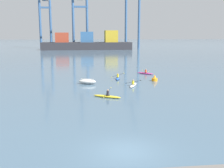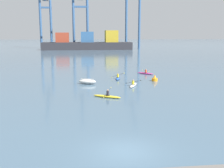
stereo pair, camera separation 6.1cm
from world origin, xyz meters
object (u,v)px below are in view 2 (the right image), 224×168
gantry_crane_east_mid (133,9)px  kayak_yellow (107,96)px  gantry_crane_west (45,15)px  kayak_white (133,85)px  kayak_magenta (145,73)px  channel_buoy (155,79)px  gantry_crane_west_mid (80,14)px  kayak_blue (118,78)px  container_barge (88,43)px  capsized_dinghy (87,82)px

gantry_crane_east_mid → kayak_yellow: gantry_crane_east_mid is taller
gantry_crane_west → kayak_white: bearing=-77.1°
gantry_crane_west → kayak_magenta: bearing=-73.3°
channel_buoy → kayak_white: 5.50m
gantry_crane_west_mid → kayak_blue: 95.34m
container_barge → kayak_blue: bearing=-88.2°
kayak_magenta → kayak_white: bearing=-111.3°
container_barge → capsized_dinghy: (-2.34, -92.09, -2.66)m
container_barge → gantry_crane_east_mid: bearing=19.7°
kayak_white → kayak_blue: (-1.29, 6.44, -0.00)m
kayak_white → kayak_yellow: size_ratio=1.04×
gantry_crane_west_mid → kayak_blue: gantry_crane_west_mid is taller
gantry_crane_east_mid → kayak_magenta: (-14.99, -91.51, -19.49)m
container_barge → kayak_blue: (2.70, -88.08, -2.84)m
gantry_crane_east_mid → gantry_crane_west: bearing=171.1°
gantry_crane_west_mid → kayak_blue: bearing=-86.4°
container_barge → capsized_dinghy: container_barge is taller
gantry_crane_west_mid → container_barge: bearing=-60.1°
gantry_crane_east_mid → kayak_magenta: bearing=-99.3°
kayak_magenta → kayak_yellow: 19.90m
gantry_crane_west → channel_buoy: gantry_crane_west is taller
container_barge → kayak_blue: container_barge is taller
gantry_crane_west → kayak_yellow: bearing=-79.8°
gantry_crane_west_mid → kayak_yellow: bearing=-88.4°
gantry_crane_west_mid → capsized_dinghy: (0.87, -97.67, -16.64)m
kayak_blue → gantry_crane_west_mid: bearing=93.6°
gantry_crane_east_mid → capsized_dinghy: bearing=-104.4°
container_barge → capsized_dinghy: 92.16m
capsized_dinghy → kayak_magenta: size_ratio=0.98×
gantry_crane_west → kayak_blue: (23.90, -103.44, -16.90)m
channel_buoy → kayak_blue: (-5.36, 2.73, -0.19)m
container_barge → gantry_crane_west_mid: bearing=119.9°
container_barge → gantry_crane_west_mid: 15.39m
capsized_dinghy → gantry_crane_west_mid: bearing=90.5°
container_barge → kayak_white: size_ratio=12.52×
channel_buoy → kayak_magenta: size_ratio=0.35×
container_barge → kayak_blue: 88.17m
gantry_crane_west → container_barge: bearing=-35.9°
container_barge → gantry_crane_west: 29.72m
kayak_yellow → kayak_magenta: bearing=64.0°
kayak_magenta → container_barge: bearing=95.8°
kayak_blue → kayak_white: bearing=-78.6°
capsized_dinghy → channel_buoy: (10.40, 1.28, 0.01)m
channel_buoy → kayak_white: size_ratio=0.30×
container_barge → channel_buoy: (8.06, -90.82, -2.65)m
container_barge → kayak_magenta: bearing=-84.2°
gantry_crane_west → kayak_magenta: gantry_crane_west is taller
capsized_dinghy → kayak_blue: size_ratio=0.82×
kayak_white → capsized_dinghy: bearing=159.0°
capsized_dinghy → gantry_crane_west: bearing=100.0°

